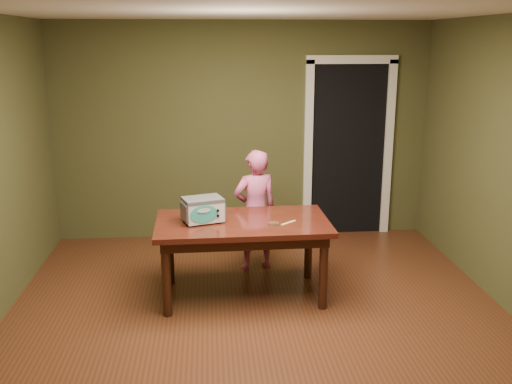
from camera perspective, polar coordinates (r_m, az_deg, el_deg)
floor at (r=4.93m, az=0.53°, el=-13.80°), size 5.00×5.00×0.00m
room_shell at (r=4.37m, az=0.58°, el=6.21°), size 4.52×5.02×2.61m
doorway at (r=7.40m, az=8.64°, el=4.55°), size 1.10×0.66×2.25m
dining_table at (r=5.33m, az=-1.35°, el=-3.91°), size 1.62×0.93×0.75m
toy_oven at (r=5.25m, az=-5.33°, el=-1.70°), size 0.42×0.34×0.23m
baking_pan at (r=5.18m, az=1.74°, el=-3.16°), size 0.10×0.10×0.02m
spatula at (r=5.23m, az=3.27°, el=-3.09°), size 0.15×0.14×0.01m
child at (r=5.97m, az=-0.08°, el=-1.85°), size 0.54×0.42×1.29m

